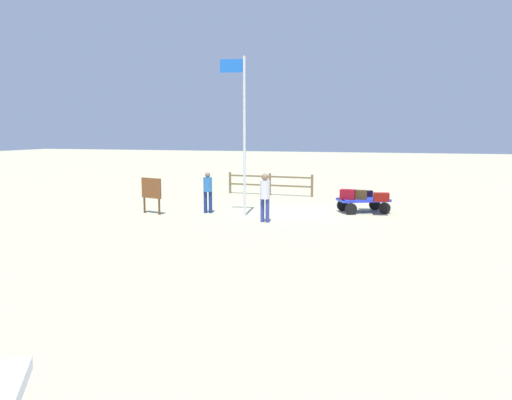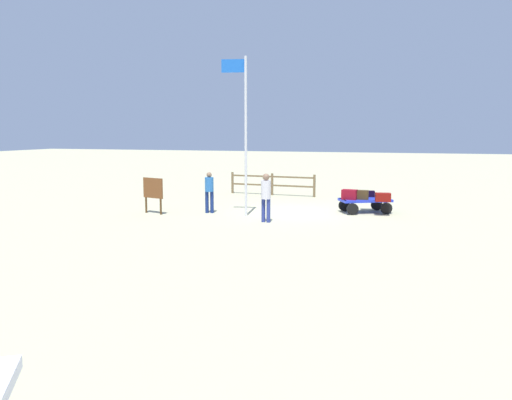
{
  "view_description": "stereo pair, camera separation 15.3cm",
  "coord_description": "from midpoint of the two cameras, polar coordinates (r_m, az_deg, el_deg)",
  "views": [
    {
      "loc": [
        -4.5,
        20.19,
        3.24
      ],
      "look_at": [
        -0.19,
        6.0,
        1.26
      ],
      "focal_mm": 36.49,
      "sensor_mm": 36.0,
      "label": 1
    },
    {
      "loc": [
        -4.64,
        20.14,
        3.24
      ],
      "look_at": [
        -0.19,
        6.0,
        1.26
      ],
      "focal_mm": 36.49,
      "sensor_mm": 36.0,
      "label": 2
    }
  ],
  "objects": [
    {
      "name": "suitcase_maroon",
      "position": [
        21.81,
        11.77,
        0.69
      ],
      "size": [
        0.58,
        0.38,
        0.25
      ],
      "color": "black",
      "rests_on": "luggage_cart"
    },
    {
      "name": "worker_trailing",
      "position": [
        20.64,
        -5.52,
        1.18
      ],
      "size": [
        0.41,
        0.41,
        1.63
      ],
      "color": "navy",
      "rests_on": "ground"
    },
    {
      "name": "wooden_fence",
      "position": [
        26.39,
        1.36,
        1.94
      ],
      "size": [
        4.53,
        0.45,
        1.11
      ],
      "color": "brown",
      "rests_on": "ground"
    },
    {
      "name": "worker_lead",
      "position": [
        18.45,
        0.75,
        0.71
      ],
      "size": [
        0.4,
        0.4,
        1.75
      ],
      "color": "navy",
      "rests_on": "ground"
    },
    {
      "name": "signboard",
      "position": [
        20.77,
        -11.61,
        1.01
      ],
      "size": [
        0.99,
        0.37,
        1.41
      ],
      "color": "#4C3319",
      "rests_on": "ground"
    },
    {
      "name": "ground_plane",
      "position": [
        20.93,
        4.07,
        -1.34
      ],
      "size": [
        120.0,
        120.0,
        0.0
      ],
      "primitive_type": "plane",
      "color": "#B5B18A"
    },
    {
      "name": "suitcase_dark",
      "position": [
        20.51,
        13.36,
        0.31
      ],
      "size": [
        0.63,
        0.48,
        0.32
      ],
      "color": "maroon",
      "rests_on": "luggage_cart"
    },
    {
      "name": "suitcase_grey",
      "position": [
        20.84,
        9.84,
        0.61
      ],
      "size": [
        0.62,
        0.44,
        0.39
      ],
      "color": "maroon",
      "rests_on": "luggage_cart"
    },
    {
      "name": "flagpole",
      "position": [
        19.76,
        -1.74,
        8.23
      ],
      "size": [
        0.98,
        0.2,
        5.99
      ],
      "color": "silver",
      "rests_on": "ground"
    },
    {
      "name": "luggage_cart",
      "position": [
        21.19,
        11.42,
        -0.23
      ],
      "size": [
        2.2,
        1.82,
        0.56
      ],
      "color": "#2335CF",
      "rests_on": "ground"
    },
    {
      "name": "suitcase_navy",
      "position": [
        20.94,
        10.99,
        0.58
      ],
      "size": [
        0.65,
        0.35,
        0.36
      ],
      "color": "#3A2B15",
      "rests_on": "luggage_cart"
    }
  ]
}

